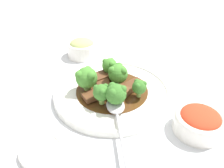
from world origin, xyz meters
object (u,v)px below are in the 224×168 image
object	(u,v)px
beef_strip_3	(131,86)
broccoli_floret_4	(101,92)
broccoli_floret_1	(110,66)
broccoli_floret_3	(116,94)
beef_strip_2	(95,95)
broccoli_floret_5	(86,78)
beef_strip_4	(119,93)
serving_spoon	(117,112)
broccoli_floret_2	(118,73)
broccoli_floret_0	(139,87)
beef_strip_1	(103,76)
side_bowl_kimchi	(199,121)
sauce_dish	(41,151)
beef_strip_0	(103,84)
side_bowl_appetizer	(82,48)
main_plate	(112,92)

from	to	relation	value
beef_strip_3	broccoli_floret_4	size ratio (longest dim) A/B	1.44
broccoli_floret_1	broccoli_floret_3	bearing A→B (deg)	-84.54
beef_strip_2	broccoli_floret_5	distance (m)	0.05
beef_strip_4	broccoli_floret_3	xyz separation A→B (m)	(-0.01, -0.04, 0.03)
serving_spoon	broccoli_floret_2	bearing A→B (deg)	86.57
broccoli_floret_0	beef_strip_1	bearing A→B (deg)	138.50
broccoli_floret_0	broccoli_floret_5	distance (m)	0.13
broccoli_floret_1	broccoli_floret_0	bearing A→B (deg)	-54.45
broccoli_floret_3	side_bowl_kimchi	xyz separation A→B (m)	(0.17, -0.06, -0.03)
sauce_dish	beef_strip_0	bearing A→B (deg)	59.62
serving_spoon	sauce_dish	distance (m)	0.17
broccoli_floret_1	side_bowl_appetizer	bearing A→B (deg)	120.40
beef_strip_3	broccoli_floret_4	world-z (taller)	broccoli_floret_4
beef_strip_4	broccoli_floret_0	xyz separation A→B (m)	(0.05, -0.00, 0.02)
broccoli_floret_0	broccoli_floret_5	bearing A→B (deg)	167.90
broccoli_floret_0	sauce_dish	size ratio (longest dim) A/B	0.55
serving_spoon	sauce_dish	xyz separation A→B (m)	(-0.15, -0.09, -0.02)
main_plate	broccoli_floret_5	distance (m)	0.08
broccoli_floret_3	beef_strip_1	bearing A→B (deg)	105.76
broccoli_floret_0	beef_strip_3	bearing A→B (deg)	115.21
broccoli_floret_0	broccoli_floret_3	distance (m)	0.07
main_plate	beef_strip_4	distance (m)	0.04
beef_strip_3	sauce_dish	bearing A→B (deg)	-134.97
main_plate	broccoli_floret_4	world-z (taller)	broccoli_floret_4
beef_strip_1	sauce_dish	distance (m)	0.26
broccoli_floret_5	side_bowl_kimchi	xyz separation A→B (m)	(0.24, -0.12, -0.03)
beef_strip_2	sauce_dish	xyz separation A→B (m)	(-0.10, -0.15, -0.02)
beef_strip_4	broccoli_floret_3	bearing A→B (deg)	-103.85
broccoli_floret_4	main_plate	bearing A→B (deg)	66.76
broccoli_floret_1	broccoli_floret_2	bearing A→B (deg)	-62.25
broccoli_floret_4	serving_spoon	bearing A→B (deg)	-49.73
beef_strip_3	broccoli_floret_0	bearing A→B (deg)	-64.79
beef_strip_3	broccoli_floret_4	bearing A→B (deg)	-140.70
beef_strip_3	broccoli_floret_2	distance (m)	0.05
broccoli_floret_1	side_bowl_appetizer	distance (m)	0.18
beef_strip_2	broccoli_floret_3	xyz separation A→B (m)	(0.05, -0.04, 0.03)
broccoli_floret_2	sauce_dish	distance (m)	0.26
main_plate	broccoli_floret_2	world-z (taller)	broccoli_floret_2
beef_strip_2	serving_spoon	distance (m)	0.08
beef_strip_1	broccoli_floret_2	distance (m)	0.05
broccoli_floret_2	side_bowl_kimchi	distance (m)	0.23
beef_strip_0	side_bowl_appetizer	world-z (taller)	side_bowl_appetizer
side_bowl_kimchi	sauce_dish	size ratio (longest dim) A/B	1.27
beef_strip_2	broccoli_floret_3	world-z (taller)	broccoli_floret_3
main_plate	beef_strip_3	distance (m)	0.05
beef_strip_3	beef_strip_2	bearing A→B (deg)	-159.29
main_plate	side_bowl_kimchi	xyz separation A→B (m)	(0.18, -0.13, 0.02)
beef_strip_2	side_bowl_kimchi	bearing A→B (deg)	-23.30
beef_strip_0	broccoli_floret_1	distance (m)	0.06
broccoli_floret_5	sauce_dish	distance (m)	0.20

